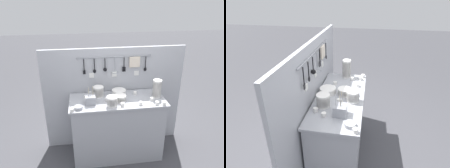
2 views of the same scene
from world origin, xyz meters
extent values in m
plane|color=#424247|center=(0.00, 0.00, 0.00)|extent=(20.00, 20.00, 0.00)
cube|color=#9EA0A8|center=(0.00, 0.00, 0.93)|extent=(1.35, 0.57, 0.03)
cube|color=#9EA0A8|center=(0.00, 0.00, 0.46)|extent=(1.30, 0.55, 0.92)
cube|color=#A8AAB2|center=(0.00, 0.32, 0.81)|extent=(2.15, 0.04, 1.62)
cylinder|color=#93969E|center=(0.00, 0.29, 1.49)|extent=(1.07, 0.01, 0.01)
sphere|color=#93969E|center=(-0.53, 0.29, 1.49)|extent=(0.02, 0.02, 0.02)
sphere|color=#93969E|center=(0.53, 0.29, 1.49)|extent=(0.02, 0.02, 0.02)
cylinder|color=black|center=(-0.44, 0.28, 1.39)|extent=(0.01, 0.01, 0.17)
cube|color=black|center=(-0.44, 0.28, 1.28)|extent=(0.04, 0.01, 0.06)
cylinder|color=#93969E|center=(-0.44, 0.29, 1.48)|extent=(0.01, 0.01, 0.02)
cylinder|color=black|center=(-0.29, 0.28, 1.40)|extent=(0.01, 0.01, 0.16)
ellipsoid|color=black|center=(-0.29, 0.28, 1.29)|extent=(0.04, 0.02, 0.06)
cylinder|color=#93969E|center=(-0.29, 0.29, 1.48)|extent=(0.01, 0.01, 0.02)
cylinder|color=black|center=(-0.14, 0.28, 1.40)|extent=(0.01, 0.01, 0.15)
sphere|color=black|center=(-0.14, 0.28, 1.31)|extent=(0.06, 0.06, 0.06)
cylinder|color=#93969E|center=(-0.14, 0.29, 1.48)|extent=(0.01, 0.01, 0.02)
cylinder|color=#93969E|center=(0.01, 0.28, 1.38)|extent=(0.01, 0.01, 0.19)
torus|color=#93969E|center=(0.01, 0.28, 1.25)|extent=(0.10, 0.10, 0.01)
cylinder|color=#93969E|center=(0.01, 0.29, 1.48)|extent=(0.01, 0.01, 0.02)
cylinder|color=black|center=(0.14, 0.28, 1.40)|extent=(0.01, 0.01, 0.15)
cube|color=black|center=(0.14, 0.28, 1.30)|extent=(0.05, 0.01, 0.07)
cylinder|color=#93969E|center=(0.14, 0.29, 1.48)|extent=(0.01, 0.01, 0.02)
cube|color=beige|center=(0.30, 0.28, 1.40)|extent=(0.16, 0.02, 0.16)
cylinder|color=#93969E|center=(0.30, 0.29, 1.48)|extent=(0.01, 0.01, 0.02)
cylinder|color=black|center=(0.46, 0.28, 1.39)|extent=(0.01, 0.01, 0.17)
ellipsoid|color=black|center=(0.46, 0.28, 1.28)|extent=(0.04, 0.02, 0.06)
cylinder|color=#93969E|center=(0.46, 0.29, 1.48)|extent=(0.01, 0.01, 0.02)
cube|color=white|center=(-0.34, 0.30, 1.22)|extent=(0.07, 0.01, 0.07)
cube|color=white|center=(0.00, 0.30, 1.22)|extent=(0.07, 0.01, 0.07)
cube|color=white|center=(0.34, 0.30, 1.22)|extent=(0.07, 0.01, 0.07)
cylinder|color=white|center=(0.57, 0.00, 0.98)|extent=(0.12, 0.12, 0.05)
cylinder|color=white|center=(0.57, 0.00, 1.01)|extent=(0.12, 0.12, 0.05)
cylinder|color=white|center=(0.57, 0.00, 1.04)|extent=(0.12, 0.12, 0.05)
cylinder|color=white|center=(0.57, 0.00, 1.07)|extent=(0.12, 0.12, 0.05)
cylinder|color=white|center=(0.57, 0.00, 1.10)|extent=(0.12, 0.12, 0.05)
cylinder|color=white|center=(0.57, 0.00, 1.13)|extent=(0.12, 0.12, 0.05)
cylinder|color=white|center=(0.57, 0.00, 1.16)|extent=(0.12, 0.12, 0.05)
cylinder|color=white|center=(0.57, 0.00, 1.19)|extent=(0.12, 0.12, 0.05)
cylinder|color=white|center=(-0.10, -0.16, 0.97)|extent=(0.14, 0.14, 0.05)
cylinder|color=white|center=(-0.10, -0.16, 1.00)|extent=(0.14, 0.14, 0.05)
cylinder|color=white|center=(-0.10, -0.16, 1.03)|extent=(0.14, 0.14, 0.05)
cylinder|color=white|center=(-0.10, -0.16, 1.06)|extent=(0.14, 0.14, 0.05)
cylinder|color=white|center=(-0.26, 0.15, 0.97)|extent=(0.15, 0.15, 0.05)
cylinder|color=white|center=(-0.26, 0.15, 1.00)|extent=(0.15, 0.15, 0.05)
cylinder|color=white|center=(-0.26, 0.15, 1.02)|extent=(0.15, 0.15, 0.05)
cylinder|color=white|center=(-0.26, 0.15, 1.05)|extent=(0.15, 0.15, 0.05)
cylinder|color=white|center=(-0.26, 0.15, 1.07)|extent=(0.15, 0.15, 0.05)
cylinder|color=white|center=(0.03, -0.04, 0.97)|extent=(0.16, 0.16, 0.04)
cylinder|color=white|center=(0.03, -0.04, 0.99)|extent=(0.16, 0.16, 0.04)
cylinder|color=white|center=(0.03, -0.04, 1.02)|extent=(0.16, 0.16, 0.04)
cylinder|color=white|center=(0.05, 0.16, 0.95)|extent=(0.21, 0.21, 0.01)
cylinder|color=white|center=(0.05, 0.16, 0.96)|extent=(0.21, 0.21, 0.01)
cylinder|color=white|center=(0.05, 0.16, 0.97)|extent=(0.21, 0.21, 0.01)
cylinder|color=white|center=(0.05, 0.16, 0.98)|extent=(0.21, 0.21, 0.01)
cylinder|color=white|center=(0.05, 0.16, 0.99)|extent=(0.21, 0.21, 0.01)
cylinder|color=white|center=(0.05, 0.16, 1.00)|extent=(0.21, 0.21, 0.01)
cylinder|color=white|center=(0.05, 0.16, 1.00)|extent=(0.21, 0.21, 0.01)
cylinder|color=white|center=(0.05, 0.16, 1.01)|extent=(0.21, 0.21, 0.01)
cylinder|color=#93969E|center=(-0.55, -0.19, 0.97)|extent=(0.11, 0.11, 0.04)
cube|color=#93969E|center=(-0.38, -0.06, 1.01)|extent=(0.14, 0.14, 0.11)
cylinder|color=#93969E|center=(-0.39, -0.02, 1.09)|extent=(0.03, 0.01, 0.17)
cylinder|color=#93969E|center=(-0.37, -0.06, 1.10)|extent=(0.03, 0.02, 0.18)
cylinder|color=#C6B793|center=(-0.40, -0.07, 1.09)|extent=(0.01, 0.02, 0.18)
cylinder|color=#C6B793|center=(-0.35, -0.07, 1.11)|extent=(0.01, 0.01, 0.20)
cylinder|color=#93969E|center=(-0.41, -0.08, 1.11)|extent=(0.02, 0.04, 0.21)
cylinder|color=white|center=(0.29, -0.19, 0.97)|extent=(0.05, 0.05, 0.04)
cylinder|color=white|center=(0.60, -0.24, 0.97)|extent=(0.05, 0.05, 0.04)
cylinder|color=white|center=(-0.44, 0.10, 0.97)|extent=(0.05, 0.05, 0.04)
cylinder|color=white|center=(-0.15, -0.01, 0.97)|extent=(0.05, 0.05, 0.04)
cylinder|color=white|center=(-0.37, 0.20, 0.97)|extent=(0.05, 0.05, 0.04)
cylinder|color=white|center=(-0.63, -0.24, 0.97)|extent=(0.05, 0.05, 0.04)
cylinder|color=white|center=(0.51, -0.22, 0.97)|extent=(0.05, 0.05, 0.04)
cylinder|color=white|center=(0.04, -0.19, 0.97)|extent=(0.05, 0.05, 0.04)
cylinder|color=white|center=(0.29, 0.12, 0.97)|extent=(0.05, 0.05, 0.04)
cylinder|color=white|center=(0.47, -0.09, 0.97)|extent=(0.05, 0.05, 0.04)
camera|label=1|loc=(-0.46, -2.70, 2.40)|focal=35.00mm
camera|label=2|loc=(-1.96, -0.32, 2.10)|focal=30.00mm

